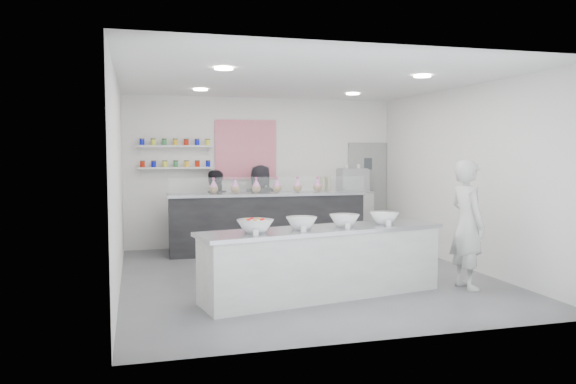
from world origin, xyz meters
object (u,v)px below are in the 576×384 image
object	(u,v)px
woman_prep	(467,224)
staff_right	(261,207)
staff_left	(214,210)
prep_counter	(323,262)
espresso_machine	(353,180)
espresso_ledge	(337,217)
back_bar	(267,223)

from	to	relation	value
woman_prep	staff_right	world-z (taller)	woman_prep
staff_left	staff_right	xyz separation A→B (m)	(0.93, 0.00, 0.05)
woman_prep	prep_counter	bearing A→B (deg)	87.01
prep_counter	espresso_machine	world-z (taller)	espresso_machine
prep_counter	woman_prep	world-z (taller)	woman_prep
woman_prep	staff_left	world-z (taller)	woman_prep
espresso_ledge	staff_left	world-z (taller)	staff_left
back_bar	woman_prep	xyz separation A→B (m)	(2.09, -3.42, 0.34)
espresso_ledge	woman_prep	xyz separation A→B (m)	(0.42, -4.09, 0.36)
back_bar	staff_left	xyz separation A→B (m)	(-0.94, 0.49, 0.21)
prep_counter	espresso_ledge	distance (m)	4.32
prep_counter	staff_right	distance (m)	3.82
espresso_machine	staff_right	xyz separation A→B (m)	(-2.01, -0.18, -0.49)
prep_counter	woman_prep	bearing A→B (deg)	-13.48
prep_counter	espresso_machine	bearing A→B (deg)	52.73
back_bar	espresso_machine	world-z (taller)	espresso_machine
espresso_ledge	staff_left	size ratio (longest dim) A/B	0.94
woman_prep	staff_left	xyz separation A→B (m)	(-3.03, 3.91, -0.13)
woman_prep	espresso_machine	bearing A→B (deg)	1.14
staff_left	prep_counter	bearing A→B (deg)	107.70
woman_prep	staff_right	size ratio (longest dim) A/B	1.10
espresso_ledge	espresso_machine	bearing A→B (deg)	0.00
prep_counter	back_bar	xyz separation A→B (m)	(0.00, 3.32, 0.11)
espresso_ledge	woman_prep	distance (m)	4.13
espresso_machine	woman_prep	distance (m)	4.11
espresso_ledge	back_bar	bearing A→B (deg)	-158.19
espresso_ledge	woman_prep	bearing A→B (deg)	-84.14
back_bar	prep_counter	bearing A→B (deg)	-87.90
staff_left	espresso_machine	bearing A→B (deg)	-172.59
prep_counter	back_bar	world-z (taller)	back_bar
prep_counter	espresso_machine	size ratio (longest dim) A/B	5.68
woman_prep	staff_left	distance (m)	4.95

